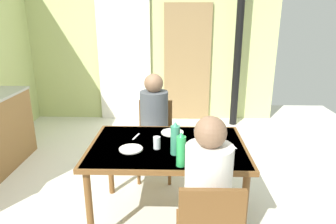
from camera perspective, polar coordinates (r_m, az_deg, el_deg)
The scene contains 21 objects.
ground_plane at distance 3.18m, azimuth -7.81°, elevation -16.75°, with size 7.10×7.10×0.00m, color silver.
wall_back at distance 5.35m, azimuth -3.70°, elevation 12.41°, with size 4.40×0.10×2.60m, color #C1CC80.
door_wooden at distance 5.29m, azimuth 3.65°, elevation 9.10°, with size 0.80×0.05×2.00m, color olive.
stove_pipe_column at distance 5.08m, azimuth 13.09°, elevation 11.72°, with size 0.12×0.12×2.60m, color black.
curtain_panel at distance 5.33m, azimuth -8.24°, elevation 10.00°, with size 0.90×0.03×2.18m, color white.
dining_table at distance 2.64m, azimuth -0.09°, elevation -7.66°, with size 1.34×0.92×0.73m.
chair_far_diner at distance 3.45m, azimuth -2.42°, elevation -4.24°, with size 0.40×0.40×0.87m.
person_near_diner at distance 1.99m, azimuth 7.56°, elevation -12.75°, with size 0.30×0.37×0.77m.
person_far_diner at distance 3.23m, azimuth -2.65°, elevation -0.47°, with size 0.30×0.37×0.77m.
water_bottle_green_near at distance 2.22m, azimuth 2.49°, elevation -7.21°, with size 0.07×0.07×0.27m.
water_bottle_green_far at distance 2.40m, azimuth 1.37°, elevation -5.15°, with size 0.08×0.08×0.27m.
dinner_plate_near_left at distance 2.56m, azimuth 5.62°, elevation -6.67°, with size 0.22×0.22×0.01m, color white.
dinner_plate_near_right at distance 2.54m, azimuth -7.03°, elevation -6.94°, with size 0.20×0.20×0.01m, color white.
dinner_plate_far_center at distance 2.86m, azimuth 0.83°, elevation -3.89°, with size 0.21×0.21×0.01m, color white.
drinking_glass_by_near_diner at distance 2.53m, azimuth -2.12°, elevation -5.82°, with size 0.06×0.06×0.10m, color silver.
drinking_glass_by_far_diner at distance 2.30m, azimuth 7.91°, elevation -8.48°, with size 0.06×0.06×0.10m, color silver.
bread_plate_sliced at distance 2.77m, azimuth 8.40°, elevation -4.80°, with size 0.19×0.19×0.02m, color #DBB77A.
cutlery_knife_near at distance 2.42m, azimuth 9.55°, elevation -8.43°, with size 0.15×0.02×0.00m, color silver.
cutlery_fork_near at distance 2.80m, azimuth -6.04°, elevation -4.61°, with size 0.15×0.02×0.00m, color silver.
cutlery_knife_far at distance 2.94m, azimuth 6.36°, elevation -3.52°, with size 0.15×0.02×0.00m, color silver.
cutlery_fork_far at distance 2.66m, azimuth 12.02°, elevation -6.16°, with size 0.15×0.02×0.00m, color silver.
Camera 1 is at (0.48, -2.58, 1.79)m, focal length 32.27 mm.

